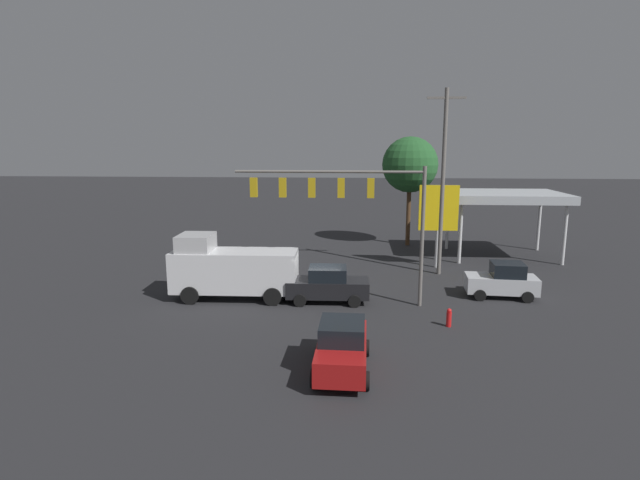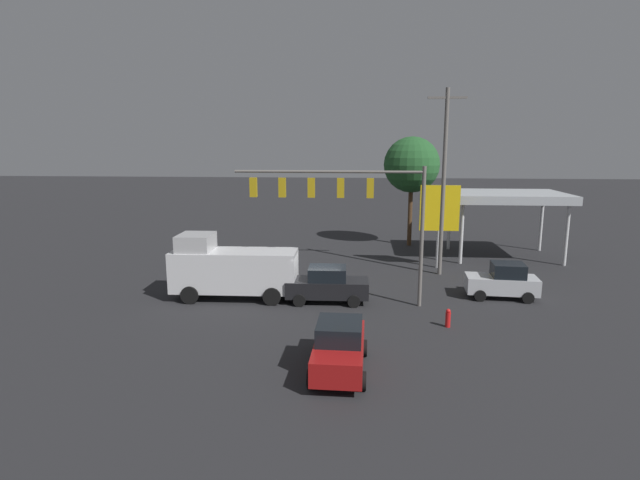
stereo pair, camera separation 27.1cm
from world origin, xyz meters
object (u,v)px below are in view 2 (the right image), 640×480
object	(u,v)px
fire_hydrant	(448,318)
traffic_signal_assembly	(342,198)
price_sign	(440,211)
delivery_truck	(231,268)
hatchback_crossing	(503,281)
street_tree	(412,165)
sedan_far	(339,347)
utility_pole	(444,179)
sedan_waiting	(327,285)

from	to	relation	value
fire_hydrant	traffic_signal_assembly	bearing A→B (deg)	-30.80
price_sign	delivery_truck	world-z (taller)	price_sign
price_sign	fire_hydrant	bearing A→B (deg)	84.04
traffic_signal_assembly	price_sign	bearing A→B (deg)	-126.49
fire_hydrant	hatchback_crossing	bearing A→B (deg)	-127.97
delivery_truck	street_tree	bearing A→B (deg)	-126.92
traffic_signal_assembly	delivery_truck	distance (m)	7.29
traffic_signal_assembly	sedan_far	xyz separation A→B (m)	(-0.22, 7.98, -4.73)
traffic_signal_assembly	price_sign	world-z (taller)	traffic_signal_assembly
street_tree	fire_hydrant	world-z (taller)	street_tree
utility_pole	delivery_truck	world-z (taller)	utility_pole
price_sign	sedan_waiting	world-z (taller)	price_sign
sedan_waiting	sedan_far	size ratio (longest dim) A/B	1.00
traffic_signal_assembly	fire_hydrant	world-z (taller)	traffic_signal_assembly
utility_pole	price_sign	xyz separation A→B (m)	(-0.11, -1.78, -2.23)
delivery_truck	street_tree	distance (m)	19.80
hatchback_crossing	street_tree	xyz separation A→B (m)	(3.78, -14.32, 5.75)
sedan_far	utility_pole	bearing A→B (deg)	159.20
delivery_truck	hatchback_crossing	distance (m)	15.01
sedan_far	hatchback_crossing	distance (m)	13.06
sedan_far	delivery_truck	bearing A→B (deg)	-142.32
sedan_far	street_tree	world-z (taller)	street_tree
sedan_waiting	street_tree	distance (m)	17.81
utility_pole	sedan_waiting	xyz separation A→B (m)	(6.95, 6.39, -5.24)
utility_pole	hatchback_crossing	bearing A→B (deg)	118.78
sedan_waiting	delivery_truck	size ratio (longest dim) A/B	0.65
delivery_truck	hatchback_crossing	size ratio (longest dim) A/B	1.75
fire_hydrant	utility_pole	bearing A→B (deg)	-96.40
utility_pole	fire_hydrant	distance (m)	11.36
utility_pole	delivery_truck	distance (m)	14.43
hatchback_crossing	fire_hydrant	size ratio (longest dim) A/B	4.45
utility_pole	delivery_truck	size ratio (longest dim) A/B	1.72
utility_pole	delivery_truck	bearing A→B (deg)	26.65
sedan_far	sedan_waiting	bearing A→B (deg)	-171.87
traffic_signal_assembly	sedan_far	size ratio (longest dim) A/B	2.20
street_tree	fire_hydrant	xyz separation A→B (m)	(-0.00, 19.16, -6.26)
sedan_far	fire_hydrant	xyz separation A→B (m)	(-4.86, -4.95, -0.51)
price_sign	fire_hydrant	xyz separation A→B (m)	(1.20, 11.52, -3.52)
price_sign	hatchback_crossing	distance (m)	7.76
price_sign	sedan_far	xyz separation A→B (m)	(6.06, 16.47, -3.01)
price_sign	hatchback_crossing	bearing A→B (deg)	111.12
delivery_truck	sedan_far	distance (m)	10.64
sedan_far	street_tree	bearing A→B (deg)	169.86
sedan_waiting	utility_pole	bearing A→B (deg)	-138.95
hatchback_crossing	fire_hydrant	bearing A→B (deg)	56.23
delivery_truck	hatchback_crossing	xyz separation A→B (m)	(-14.94, -1.26, -0.75)
utility_pole	street_tree	world-z (taller)	utility_pole
price_sign	fire_hydrant	world-z (taller)	price_sign
sedan_waiting	sedan_far	world-z (taller)	same
utility_pole	sedan_waiting	bearing A→B (deg)	42.57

